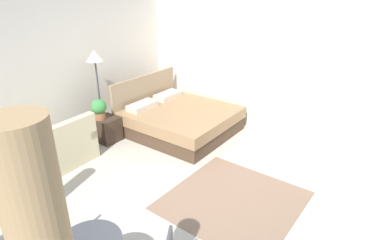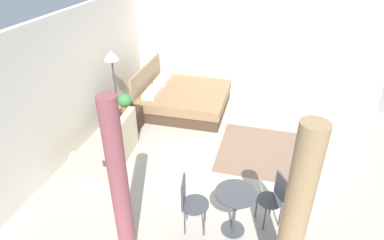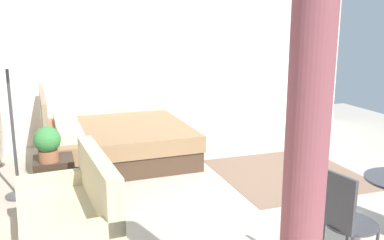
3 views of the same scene
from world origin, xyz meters
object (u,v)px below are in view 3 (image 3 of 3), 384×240
Objects in this scene: couch at (71,219)px; nightstand at (55,179)px; potted_plant at (47,143)px; floor_lamp at (7,74)px; bed at (114,142)px; cafe_chair_near_window at (344,217)px.

nightstand is at bearing 5.01° from couch.
couch reaches higher than nightstand.
couch is 3.58× the size of potted_plant.
couch is 0.83× the size of floor_lamp.
floor_lamp reaches higher than potted_plant.
floor_lamp is (-1.01, 1.30, 1.19)m from bed.
couch is 1.56× the size of cafe_chair_near_window.
nightstand is at bearing 40.24° from cafe_chair_near_window.
cafe_chair_near_window is (-2.48, -2.10, 0.32)m from nightstand.
potted_plant is at bearing 144.80° from bed.
potted_plant reaches higher than couch.
nightstand is at bearing -116.39° from floor_lamp.
couch is at bearing -174.99° from nightstand.
bed is 5.24× the size of potted_plant.
cafe_chair_near_window is at bearing -136.89° from floor_lamp.
couch is at bearing 57.96° from cafe_chair_near_window.
couch is at bearing -172.14° from potted_plant.
couch is 2.93× the size of nightstand.
nightstand is 3.26m from cafe_chair_near_window.
floor_lamp is (0.21, 0.42, 1.22)m from nightstand.
cafe_chair_near_window is at bearing -122.04° from couch.
nightstand is 0.48m from potted_plant.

